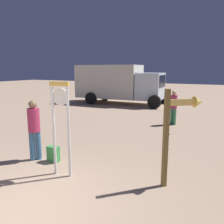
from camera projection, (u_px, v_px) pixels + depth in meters
ground_plane at (15, 214)px, 4.21m from camera, size 80.00×80.00×0.00m
standing_clock at (61, 119)px, 5.51m from camera, size 0.50×0.15×2.33m
arrow_sign at (179, 122)px, 5.03m from camera, size 0.81×0.72×2.21m
person_near_clock at (34, 127)px, 6.57m from camera, size 0.34×0.34×1.76m
backpack at (53, 154)px, 6.56m from camera, size 0.34×0.23×0.45m
person_distant at (174, 106)px, 10.82m from camera, size 0.31×0.31×1.63m
box_truck_near at (117, 83)px, 17.48m from camera, size 6.84×2.89×2.92m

